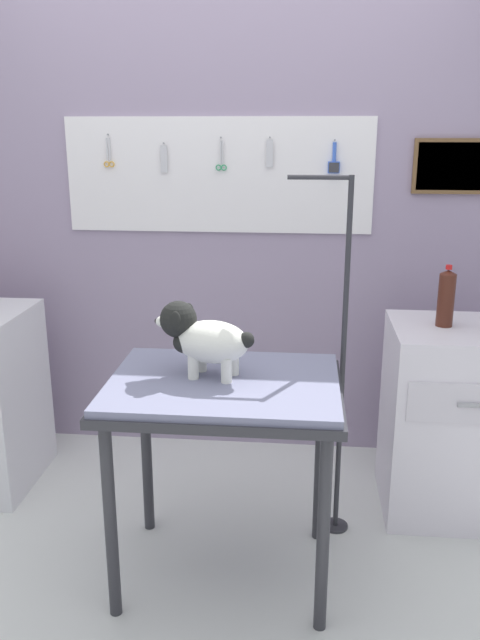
{
  "coord_description": "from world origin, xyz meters",
  "views": [
    {
      "loc": [
        0.41,
        -2.03,
        1.69
      ],
      "look_at": [
        0.19,
        0.21,
        1.02
      ],
      "focal_mm": 36.61,
      "sensor_mm": 36.0,
      "label": 1
    }
  ],
  "objects_px": {
    "cabinet_right": "(464,420)",
    "soda_bottle": "(446,298)",
    "dog": "(202,337)",
    "grooming_arm": "(340,377)",
    "grooming_table": "(224,403)"
  },
  "relations": [
    {
      "from": "dog",
      "to": "cabinet_right",
      "type": "distance_m",
      "value": 1.32
    },
    {
      "from": "grooming_arm",
      "to": "cabinet_right",
      "type": "distance_m",
      "value": 0.67
    },
    {
      "from": "grooming_table",
      "to": "soda_bottle",
      "type": "distance_m",
      "value": 1.09
    },
    {
      "from": "dog",
      "to": "grooming_arm",
      "type": "bearing_deg",
      "value": 30.8
    },
    {
      "from": "grooming_table",
      "to": "grooming_arm",
      "type": "height_order",
      "value": "grooming_arm"
    },
    {
      "from": "grooming_arm",
      "to": "cabinet_right",
      "type": "bearing_deg",
      "value": 21.59
    },
    {
      "from": "dog",
      "to": "soda_bottle",
      "type": "distance_m",
      "value": 1.11
    },
    {
      "from": "grooming_arm",
      "to": "soda_bottle",
      "type": "distance_m",
      "value": 0.58
    },
    {
      "from": "grooming_table",
      "to": "cabinet_right",
      "type": "height_order",
      "value": "cabinet_right"
    },
    {
      "from": "soda_bottle",
      "to": "grooming_table",
      "type": "bearing_deg",
      "value": -146.45
    },
    {
      "from": "soda_bottle",
      "to": "cabinet_right",
      "type": "bearing_deg",
      "value": -7.42
    },
    {
      "from": "grooming_arm",
      "to": "soda_bottle",
      "type": "bearing_deg",
      "value": 28.29
    },
    {
      "from": "grooming_table",
      "to": "grooming_arm",
      "type": "distance_m",
      "value": 0.56
    },
    {
      "from": "cabinet_right",
      "to": "soda_bottle",
      "type": "distance_m",
      "value": 0.57
    },
    {
      "from": "dog",
      "to": "soda_bottle",
      "type": "height_order",
      "value": "soda_bottle"
    }
  ]
}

